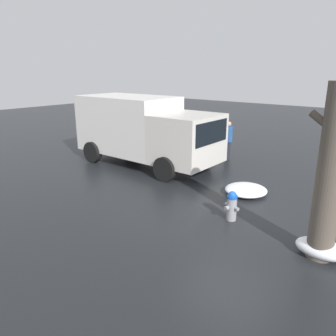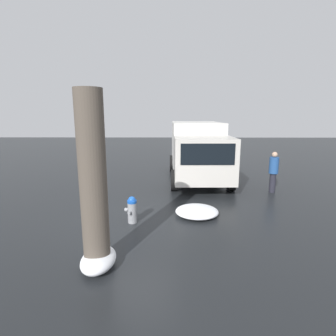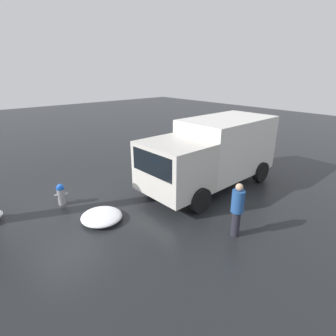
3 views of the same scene
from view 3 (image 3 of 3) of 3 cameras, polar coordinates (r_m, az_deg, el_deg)
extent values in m
plane|color=black|center=(10.57, -21.96, -7.29)|extent=(60.00, 60.00, 0.00)
cylinder|color=gray|center=(10.44, -22.18, -5.78)|extent=(0.27, 0.27, 0.62)
cylinder|color=blue|center=(10.30, -22.44, -4.04)|extent=(0.28, 0.28, 0.08)
sphere|color=blue|center=(10.29, -22.47, -3.83)|extent=(0.23, 0.23, 0.23)
cylinder|color=gray|center=(10.58, -22.30, -5.01)|extent=(0.14, 0.13, 0.11)
cylinder|color=gray|center=(10.41, -23.24, -5.56)|extent=(0.12, 0.11, 0.09)
cylinder|color=gray|center=(10.41, -21.24, -5.27)|extent=(0.12, 0.11, 0.09)
cube|color=beige|center=(9.52, 1.36, 0.23)|extent=(2.13, 2.44, 1.83)
cube|color=black|center=(8.75, -3.66, 0.88)|extent=(0.06, 2.02, 0.80)
cube|color=silver|center=(11.69, 12.57, 4.91)|extent=(4.14, 2.47, 2.34)
cylinder|color=black|center=(9.20, 6.97, -6.91)|extent=(0.90, 0.29, 0.90)
cylinder|color=black|center=(10.77, -2.66, -2.55)|extent=(0.90, 0.29, 0.90)
cylinder|color=black|center=(12.29, 19.51, -0.79)|extent=(0.90, 0.29, 0.90)
cylinder|color=black|center=(13.50, 10.66, 1.94)|extent=(0.90, 0.29, 0.90)
cylinder|color=#23232D|center=(8.18, 14.50, -11.62)|extent=(0.25, 0.25, 0.81)
cylinder|color=#234C8C|center=(7.82, 14.98, -7.02)|extent=(0.37, 0.37, 0.67)
sphere|color=tan|center=(7.63, 15.28, -4.04)|extent=(0.22, 0.22, 0.22)
ellipsoid|color=white|center=(9.04, -14.26, -10.20)|extent=(1.33, 1.37, 0.28)
camera|label=1|loc=(16.39, -45.92, 11.66)|focal=35.00mm
camera|label=2|loc=(9.33, -69.29, -2.22)|focal=28.00mm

